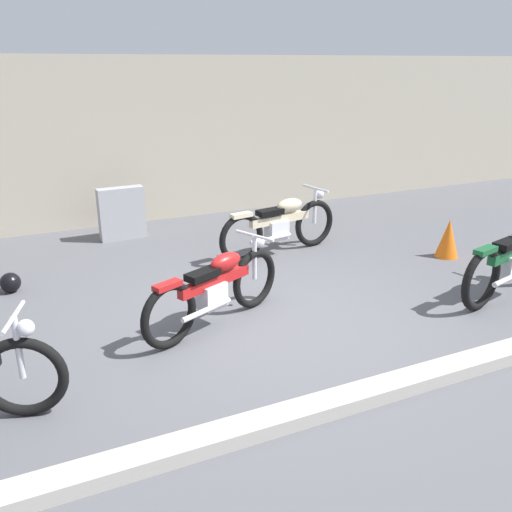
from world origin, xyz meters
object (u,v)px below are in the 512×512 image
(stone_marker, at_px, (122,213))
(motorcycle_cream, at_px, (281,225))
(motorcycle_red, at_px, (216,288))
(traffic_cone, at_px, (448,238))
(helmet, at_px, (10,283))

(stone_marker, distance_m, motorcycle_cream, 2.55)
(motorcycle_cream, bearing_deg, motorcycle_red, -143.44)
(motorcycle_red, relative_size, motorcycle_cream, 0.90)
(motorcycle_red, bearing_deg, traffic_cone, -14.62)
(motorcycle_red, height_order, motorcycle_cream, motorcycle_cream)
(stone_marker, relative_size, motorcycle_cream, 0.41)
(stone_marker, bearing_deg, traffic_cone, -35.06)
(stone_marker, xyz_separation_m, helmet, (-1.69, -1.56, -0.29))
(traffic_cone, bearing_deg, motorcycle_red, -170.65)
(stone_marker, bearing_deg, motorcycle_cream, -41.44)
(motorcycle_cream, bearing_deg, helmet, 168.14)
(traffic_cone, relative_size, motorcycle_red, 0.31)
(stone_marker, distance_m, traffic_cone, 4.89)
(traffic_cone, relative_size, motorcycle_cream, 0.28)
(traffic_cone, bearing_deg, stone_marker, 144.94)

